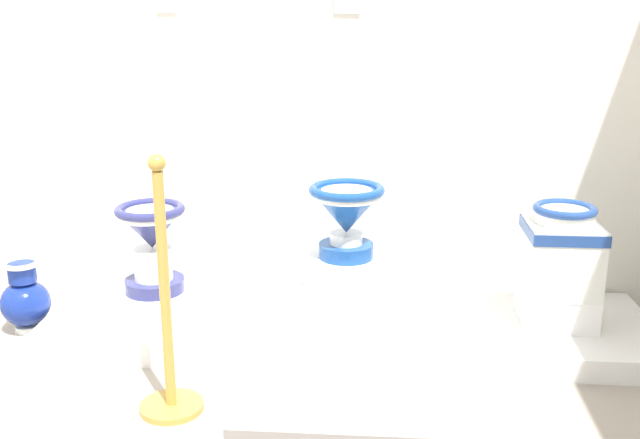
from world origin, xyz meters
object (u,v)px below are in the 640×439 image
decorative_vase_companion (25,299)px  plinth_block_rightmost (156,300)px  antique_toilet_broad_patterned (561,247)px  stanchion_post_near_left (167,335)px  plinth_block_slender_white (346,286)px  antique_toilet_slender_white (346,212)px  plinth_block_broad_patterned (556,306)px  antique_toilet_rightmost (152,238)px

decorative_vase_companion → plinth_block_rightmost: bearing=5.1°
antique_toilet_broad_patterned → stanchion_post_near_left: bearing=-155.6°
plinth_block_slender_white → antique_toilet_slender_white: 0.35m
plinth_block_broad_patterned → antique_toilet_broad_patterned: antique_toilet_broad_patterned is taller
plinth_block_rightmost → antique_toilet_rightmost: 0.31m
antique_toilet_slender_white → antique_toilet_rightmost: bearing=-179.0°
decorative_vase_companion → plinth_block_broad_patterned: bearing=1.4°
antique_toilet_rightmost → antique_toilet_slender_white: bearing=1.0°
plinth_block_slender_white → antique_toilet_broad_patterned: antique_toilet_broad_patterned is taller
plinth_block_slender_white → antique_toilet_broad_patterned: (0.95, -0.01, 0.21)m
plinth_block_rightmost → plinth_block_slender_white: 0.89m
stanchion_post_near_left → plinth_block_broad_patterned: bearing=24.4°
plinth_block_rightmost → antique_toilet_slender_white: antique_toilet_slender_white is taller
antique_toilet_rightmost → plinth_block_broad_patterned: 1.86m
plinth_block_rightmost → stanchion_post_near_left: bearing=-69.7°
antique_toilet_rightmost → plinth_block_slender_white: size_ratio=1.04×
plinth_block_rightmost → plinth_block_slender_white: (0.89, 0.02, 0.09)m
antique_toilet_rightmost → stanchion_post_near_left: bearing=-69.7°
antique_toilet_rightmost → plinth_block_broad_patterned: size_ratio=1.28×
antique_toilet_broad_patterned → decorative_vase_companion: (-2.44, -0.06, -0.29)m
plinth_block_slender_white → stanchion_post_near_left: stanchion_post_near_left is taller
antique_toilet_broad_patterned → plinth_block_slender_white: bearing=179.5°
plinth_block_rightmost → antique_toilet_rightmost: antique_toilet_rightmost is taller
plinth_block_rightmost → antique_toilet_slender_white: 0.99m
plinth_block_rightmost → plinth_block_broad_patterned: size_ratio=0.95×
plinth_block_slender_white → stanchion_post_near_left: (-0.63, -0.72, 0.06)m
antique_toilet_slender_white → stanchion_post_near_left: 1.00m
antique_toilet_slender_white → antique_toilet_broad_patterned: (0.95, -0.01, -0.14)m
plinth_block_rightmost → plinth_block_broad_patterned: bearing=0.2°
antique_toilet_rightmost → decorative_vase_companion: bearing=-174.9°
plinth_block_slender_white → decorative_vase_companion: 1.50m
antique_toilet_slender_white → plinth_block_broad_patterned: bearing=-0.5°
plinth_block_rightmost → antique_toilet_rightmost: bearing=0.0°
antique_toilet_rightmost → antique_toilet_slender_white: (0.89, 0.02, 0.14)m
antique_toilet_rightmost → plinth_block_slender_white: (0.89, 0.02, -0.21)m
antique_toilet_slender_white → plinth_block_slender_white: bearing=63.4°
antique_toilet_rightmost → stanchion_post_near_left: 0.77m
antique_toilet_slender_white → decorative_vase_companion: 1.56m
plinth_block_rightmost → antique_toilet_broad_patterned: 1.86m
plinth_block_broad_patterned → antique_toilet_broad_patterned: size_ratio=0.81×
plinth_block_broad_patterned → antique_toilet_broad_patterned: bearing=0.0°
plinth_block_rightmost → plinth_block_broad_patterned: 1.84m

